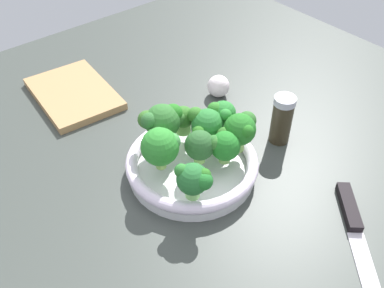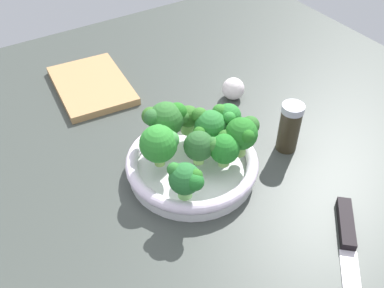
# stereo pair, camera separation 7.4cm
# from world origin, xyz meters

# --- Properties ---
(ground_plane) EXTENTS (1.30, 1.30, 0.03)m
(ground_plane) POSITION_xyz_m (0.00, 0.00, -0.01)
(ground_plane) COLOR #3C423D
(bowl) EXTENTS (0.23, 0.23, 0.04)m
(bowl) POSITION_xyz_m (0.01, 0.01, 0.02)
(bowl) COLOR white
(bowl) RESTS_ON ground_plane
(broccoli_floret_0) EXTENTS (0.06, 0.07, 0.08)m
(broccoli_floret_0) POSITION_xyz_m (0.03, 0.07, 0.08)
(broccoli_floret_0) COLOR #83B14D
(broccoli_floret_0) RESTS_ON bowl
(broccoli_floret_1) EXTENTS (0.06, 0.08, 0.08)m
(broccoli_floret_1) POSITION_xyz_m (0.08, 0.03, 0.09)
(broccoli_floret_1) COLOR #77BF55
(broccoli_floret_1) RESTS_ON bowl
(broccoli_floret_2) EXTENTS (0.06, 0.05, 0.06)m
(broccoli_floret_2) POSITION_xyz_m (-0.06, 0.07, 0.08)
(broccoli_floret_2) COLOR #84CE69
(broccoli_floret_2) RESTS_ON bowl
(broccoli_floret_3) EXTENTS (0.06, 0.06, 0.06)m
(broccoli_floret_3) POSITION_xyz_m (-0.03, -0.02, 0.07)
(broccoli_floret_3) COLOR #87B65C
(broccoli_floret_3) RESTS_ON bowl
(broccoli_floret_4) EXTENTS (0.05, 0.05, 0.07)m
(broccoli_floret_4) POSITION_xyz_m (0.03, -0.07, 0.08)
(broccoli_floret_4) COLOR #7BB64E
(broccoli_floret_4) RESTS_ON bowl
(broccoli_floret_5) EXTENTS (0.05, 0.05, 0.06)m
(broccoli_floret_5) POSITION_xyz_m (-0.01, 0.01, 0.08)
(broccoli_floret_5) COLOR #95CE61
(broccoli_floret_5) RESTS_ON bowl
(broccoli_floret_6) EXTENTS (0.06, 0.06, 0.07)m
(broccoli_floret_6) POSITION_xyz_m (0.03, -0.04, 0.08)
(broccoli_floret_6) COLOR #8FD36D
(broccoli_floret_6) RESTS_ON bowl
(broccoli_floret_7) EXTENTS (0.06, 0.07, 0.07)m
(broccoli_floret_7) POSITION_xyz_m (-0.03, -0.06, 0.08)
(broccoli_floret_7) COLOR #83B854
(broccoli_floret_7) RESTS_ON bowl
(broccoli_floret_8) EXTENTS (0.04, 0.05, 0.06)m
(broccoli_floret_8) POSITION_xyz_m (0.07, -0.02, 0.07)
(broccoli_floret_8) COLOR #77B354
(broccoli_floret_8) RESTS_ON bowl
(knife) EXTENTS (0.21, 0.19, 0.01)m
(knife) POSITION_xyz_m (-0.26, -0.10, 0.01)
(knife) COLOR silver
(knife) RESTS_ON ground_plane
(cutting_board) EXTENTS (0.23, 0.17, 0.02)m
(cutting_board) POSITION_xyz_m (0.35, 0.06, 0.01)
(cutting_board) COLOR tan
(cutting_board) RESTS_ON ground_plane
(garlic_bulb) EXTENTS (0.05, 0.05, 0.05)m
(garlic_bulb) POSITION_xyz_m (0.16, -0.18, 0.02)
(garlic_bulb) COLOR white
(garlic_bulb) RESTS_ON ground_plane
(pepper_shaker) EXTENTS (0.04, 0.04, 0.10)m
(pepper_shaker) POSITION_xyz_m (-0.03, -0.17, 0.05)
(pepper_shaker) COLOR #342C1C
(pepper_shaker) RESTS_ON ground_plane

